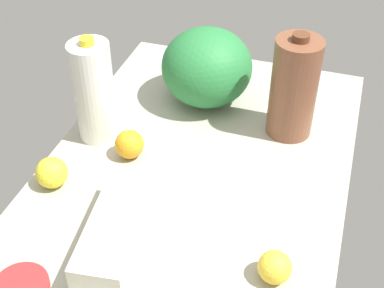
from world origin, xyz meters
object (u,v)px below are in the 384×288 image
(lemon_beside_bowl, at_px, (52,173))
(watermelon, at_px, (207,67))
(egg_carton, at_px, (116,232))
(milk_jug, at_px, (94,92))
(lemon_loose, at_px, (275,267))
(orange_far_back, at_px, (129,144))
(chocolate_milk_jug, at_px, (294,88))

(lemon_beside_bowl, bearing_deg, watermelon, 151.66)
(egg_carton, height_order, milk_jug, milk_jug)
(milk_jug, height_order, lemon_loose, milk_jug)
(lemon_beside_bowl, height_order, orange_far_back, lemon_beside_bowl)
(egg_carton, xyz_separation_m, lemon_loose, (-0.01, 0.34, -0.00))
(egg_carton, bearing_deg, milk_jug, -156.12)
(egg_carton, distance_m, orange_far_back, 0.30)
(milk_jug, bearing_deg, chocolate_milk_jug, 109.84)
(egg_carton, xyz_separation_m, watermelon, (-0.59, 0.03, 0.07))
(milk_jug, height_order, orange_far_back, milk_jug)
(watermelon, bearing_deg, orange_far_back, -20.53)
(egg_carton, height_order, orange_far_back, orange_far_back)
(chocolate_milk_jug, distance_m, watermelon, 0.27)
(lemon_beside_bowl, distance_m, orange_far_back, 0.21)
(lemon_beside_bowl, height_order, lemon_loose, lemon_beside_bowl)
(lemon_loose, bearing_deg, chocolate_milk_jug, -173.47)
(watermelon, distance_m, lemon_beside_bowl, 0.53)
(milk_jug, relative_size, watermelon, 1.14)
(watermelon, distance_m, lemon_loose, 0.66)
(lemon_loose, bearing_deg, egg_carton, -87.70)
(egg_carton, height_order, lemon_loose, egg_carton)
(egg_carton, xyz_separation_m, orange_far_back, (-0.28, -0.09, 0.00))
(egg_carton, xyz_separation_m, lemon_beside_bowl, (-0.12, -0.22, 0.00))
(egg_carton, bearing_deg, lemon_beside_bowl, -125.98)
(egg_carton, distance_m, watermelon, 0.60)
(lemon_beside_bowl, xyz_separation_m, orange_far_back, (-0.16, 0.14, -0.00))
(chocolate_milk_jug, height_order, milk_jug, same)
(watermelon, bearing_deg, lemon_loose, 28.75)
(egg_carton, relative_size, milk_jug, 0.98)
(lemon_loose, bearing_deg, lemon_beside_bowl, -100.97)
(orange_far_back, bearing_deg, lemon_beside_bowl, -40.71)
(lemon_loose, height_order, orange_far_back, orange_far_back)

